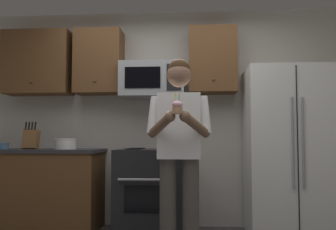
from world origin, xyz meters
TOP-DOWN VIEW (x-y plane):
  - wall_back at (0.00, 1.75)m, footprint 4.40×0.10m
  - oven_range at (-0.15, 1.36)m, footprint 0.76×0.70m
  - microwave at (-0.15, 1.48)m, footprint 0.74×0.41m
  - refrigerator at (1.35, 1.32)m, footprint 0.90×0.75m
  - cabinet_row_upper at (-0.72, 1.53)m, footprint 2.78×0.36m
  - counter_left at (-1.45, 1.38)m, footprint 1.44×0.66m
  - knife_block at (-1.53, 1.33)m, footprint 0.16×0.15m
  - bowl_large_white at (-1.13, 1.34)m, footprint 0.26×0.26m
  - bowl_small_colored at (-1.87, 1.33)m, footprint 0.15×0.15m
  - person at (0.20, 0.51)m, footprint 0.60×0.48m
  - cupcake at (0.20, 0.18)m, footprint 0.09×0.09m

SIDE VIEW (x-z plane):
  - oven_range at x=-0.15m, z-range 0.00..0.93m
  - counter_left at x=-1.45m, z-range 0.00..0.92m
  - refrigerator at x=1.35m, z-range 0.00..1.80m
  - bowl_small_colored at x=-1.87m, z-range 0.92..0.99m
  - bowl_large_white at x=-1.13m, z-range 0.92..1.04m
  - person at x=0.20m, z-range 0.11..1.88m
  - knife_block at x=-1.53m, z-range 0.87..1.19m
  - cupcake at x=0.20m, z-range 1.21..1.38m
  - wall_back at x=0.00m, z-range 0.00..2.60m
  - microwave at x=-0.15m, z-range 1.52..1.92m
  - cabinet_row_upper at x=-0.72m, z-range 1.57..2.33m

